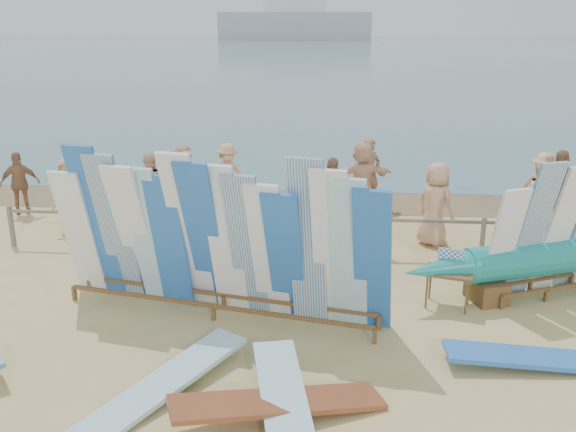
# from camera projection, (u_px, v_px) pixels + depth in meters

# --- Properties ---
(ground) EXTENTS (160.00, 160.00, 0.00)m
(ground) POSITION_uv_depth(u_px,v_px,m) (273.00, 319.00, 10.01)
(ground) COLOR tan
(ground) RESTS_ON ground
(ocean) EXTENTS (320.00, 240.00, 0.02)m
(ocean) POSITION_uv_depth(u_px,v_px,m) (334.00, 46.00, 131.69)
(ocean) COLOR #416974
(ocean) RESTS_ON ground
(wet_sand_strip) EXTENTS (40.00, 2.60, 0.01)m
(wet_sand_strip) POSITION_uv_depth(u_px,v_px,m) (300.00, 199.00, 16.86)
(wet_sand_strip) COLOR brown
(wet_sand_strip) RESTS_ON ground
(distant_ship) EXTENTS (45.00, 8.00, 14.00)m
(distant_ship) POSITION_uv_depth(u_px,v_px,m) (295.00, 22.00, 180.44)
(distant_ship) COLOR #999EA3
(distant_ship) RESTS_ON ocean
(fence) EXTENTS (12.08, 0.08, 0.90)m
(fence) POSITION_uv_depth(u_px,v_px,m) (287.00, 225.00, 12.68)
(fence) COLOR #79675B
(fence) RESTS_ON ground
(main_surfboard_rack) EXTENTS (5.69, 1.91, 2.82)m
(main_surfboard_rack) POSITION_uv_depth(u_px,v_px,m) (216.00, 243.00, 9.80)
(main_surfboard_rack) COLOR brown
(main_surfboard_rack) RESTS_ON ground
(side_surfboard_rack) EXTENTS (2.31, 1.47, 2.53)m
(side_surfboard_rack) POSITION_uv_depth(u_px,v_px,m) (546.00, 236.00, 10.49)
(side_surfboard_rack) COLOR brown
(side_surfboard_rack) RESTS_ON ground
(vendor_table) EXTENTS (0.92, 0.76, 1.05)m
(vendor_table) POSITION_uv_depth(u_px,v_px,m) (448.00, 288.00, 10.36)
(vendor_table) COLOR brown
(vendor_table) RESTS_ON ground
(flat_board_d) EXTENTS (2.71, 0.63, 0.25)m
(flat_board_d) POSITION_uv_depth(u_px,v_px,m) (540.00, 366.00, 8.63)
(flat_board_d) COLOR blue
(flat_board_d) RESTS_ON ground
(flat_board_a) EXTENTS (1.14, 2.74, 0.43)m
(flat_board_a) POSITION_uv_depth(u_px,v_px,m) (286.00, 427.00, 7.33)
(flat_board_a) COLOR #86C6D7
(flat_board_a) RESTS_ON ground
(flat_board_b) EXTENTS (1.89, 2.59, 0.27)m
(flat_board_b) POSITION_uv_depth(u_px,v_px,m) (166.00, 391.00, 8.04)
(flat_board_b) COLOR #86C6D7
(flat_board_b) RESTS_ON ground
(flat_board_c) EXTENTS (2.70, 1.53, 0.43)m
(flat_board_c) POSITION_uv_depth(u_px,v_px,m) (280.00, 417.00, 7.51)
(flat_board_c) COLOR brown
(flat_board_c) RESTS_ON ground
(beach_chair_left) EXTENTS (0.61, 0.62, 0.79)m
(beach_chair_left) POSITION_uv_depth(u_px,v_px,m) (304.00, 226.00, 13.93)
(beach_chair_left) COLOR red
(beach_chair_left) RESTS_ON ground
(beach_chair_right) EXTENTS (0.56, 0.58, 0.86)m
(beach_chair_right) POSITION_uv_depth(u_px,v_px,m) (323.00, 226.00, 13.84)
(beach_chair_right) COLOR red
(beach_chair_right) RESTS_ON ground
(stroller) EXTENTS (0.60, 0.80, 1.03)m
(stroller) POSITION_uv_depth(u_px,v_px,m) (359.00, 222.00, 13.60)
(stroller) COLOR red
(stroller) RESTS_ON ground
(beachgoer_1) EXTENTS (0.65, 0.50, 1.57)m
(beachgoer_1) POSITION_uv_depth(u_px,v_px,m) (81.00, 185.00, 15.26)
(beachgoer_1) COLOR #8C6042
(beachgoer_1) RESTS_ON ground
(beachgoer_4) EXTENTS (1.14, 0.75, 1.80)m
(beachgoer_4) POSITION_uv_depth(u_px,v_px,m) (331.00, 196.00, 13.85)
(beachgoer_4) COLOR #8C6042
(beachgoer_4) RESTS_ON ground
(beachgoer_9) EXTENTS (1.09, 1.12, 1.71)m
(beachgoer_9) POSITION_uv_depth(u_px,v_px,m) (542.00, 187.00, 14.73)
(beachgoer_9) COLOR tan
(beachgoer_9) RESTS_ON ground
(beachgoer_0) EXTENTS (0.89, 0.44, 1.79)m
(beachgoer_0) POSITION_uv_depth(u_px,v_px,m) (71.00, 196.00, 13.82)
(beachgoer_0) COLOR tan
(beachgoer_0) RESTS_ON ground
(beachgoer_11) EXTENTS (1.28, 1.61, 1.71)m
(beachgoer_11) POSITION_uv_depth(u_px,v_px,m) (185.00, 177.00, 15.73)
(beachgoer_11) COLOR beige
(beachgoer_11) RESTS_ON ground
(beachgoer_7) EXTENTS (0.74, 0.73, 1.84)m
(beachgoer_7) POSITION_uv_depth(u_px,v_px,m) (370.00, 173.00, 15.85)
(beachgoer_7) COLOR #8C6042
(beachgoer_7) RESTS_ON ground
(beachgoer_3) EXTENTS (1.15, 0.94, 1.66)m
(beachgoer_3) POSITION_uv_depth(u_px,v_px,m) (228.00, 174.00, 16.13)
(beachgoer_3) COLOR tan
(beachgoer_3) RESTS_ON ground
(beachgoer_8) EXTENTS (0.85, 0.57, 1.59)m
(beachgoer_8) POSITION_uv_depth(u_px,v_px,m) (541.00, 197.00, 14.18)
(beachgoer_8) COLOR beige
(beachgoer_8) RESTS_ON ground
(beachgoer_extra_1) EXTENTS (1.02, 0.73, 1.60)m
(beachgoer_extra_1) POSITION_uv_depth(u_px,v_px,m) (20.00, 183.00, 15.35)
(beachgoer_extra_1) COLOR #8C6042
(beachgoer_extra_1) RESTS_ON ground
(beachgoer_10) EXTENTS (0.52, 1.12, 1.88)m
(beachgoer_10) POSITION_uv_depth(u_px,v_px,m) (558.00, 190.00, 14.21)
(beachgoer_10) COLOR #8C6042
(beachgoer_10) RESTS_ON ground
(beachgoer_5) EXTENTS (1.80, 1.08, 1.84)m
(beachgoer_5) POSITION_uv_depth(u_px,v_px,m) (362.00, 178.00, 15.41)
(beachgoer_5) COLOR beige
(beachgoer_5) RESTS_ON ground
(beachgoer_6) EXTENTS (0.92, 0.96, 1.85)m
(beachgoer_6) POSITION_uv_depth(u_px,v_px,m) (435.00, 204.00, 13.12)
(beachgoer_6) COLOR tan
(beachgoer_6) RESTS_ON ground
(beachgoer_2) EXTENTS (0.92, 0.70, 1.70)m
(beachgoer_2) POSITION_uv_depth(u_px,v_px,m) (150.00, 187.00, 14.84)
(beachgoer_2) COLOR beige
(beachgoer_2) RESTS_ON ground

